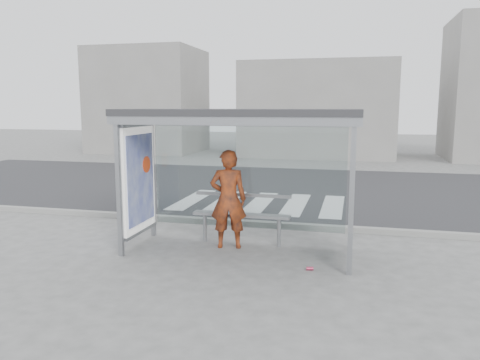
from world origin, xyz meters
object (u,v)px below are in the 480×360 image
bus_shelter (219,144)px  soda_can (310,269)px  bench (241,215)px  person (228,199)px

bus_shelter → soda_can: size_ratio=37.57×
soda_can → bench: bearing=140.3°
bench → soda_can: 1.96m
bench → bus_shelter: bearing=-121.1°
bus_shelter → soda_can: bus_shelter is taller
bus_shelter → person: (0.11, 0.20, -1.04)m
soda_can → bus_shelter: bearing=157.7°
person → soda_can: (1.64, -0.92, -0.91)m
soda_can → person: bearing=150.7°
person → bench: 0.50m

